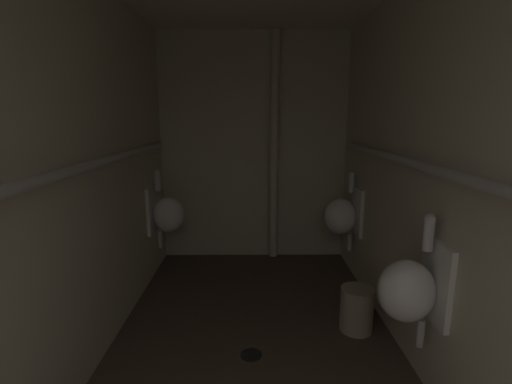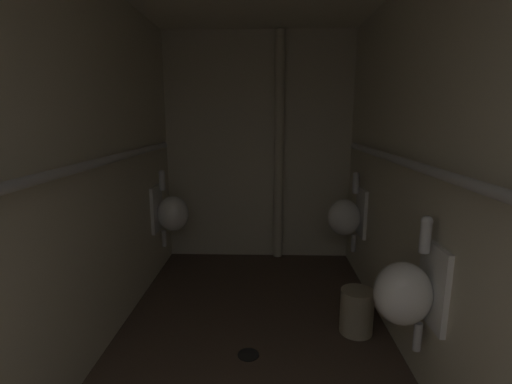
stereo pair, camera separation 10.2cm
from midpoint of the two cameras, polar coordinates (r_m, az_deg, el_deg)
The scene contains 11 objects.
wall_left at distance 2.14m, azimuth -29.82°, elevation 1.21°, with size 0.06×4.21×2.38m, color beige.
wall_right at distance 2.11m, azimuth 26.85°, elevation 1.34°, with size 0.06×4.21×2.38m, color beige.
wall_back at distance 3.93m, azimuth -1.14°, elevation 6.79°, with size 2.08×0.06×2.38m, color beige.
urinal_left_mid at distance 3.60m, azimuth -14.55°, elevation -3.23°, with size 0.32×0.30×0.76m.
urinal_right_mid at distance 2.16m, azimuth 21.65°, elevation -13.84°, with size 0.32×0.30×0.76m.
urinal_right_far at distance 3.50m, azimuth 12.55°, elevation -3.56°, with size 0.32×0.30×0.76m.
supply_pipe_left at distance 2.13m, azimuth -27.30°, elevation 3.11°, with size 0.06×3.45×0.06m.
supply_pipe_right at distance 2.05m, azimuth 24.90°, elevation 3.03°, with size 0.06×3.38×0.06m.
standpipe_back_wall at distance 3.83m, azimuth 2.06°, elevation 6.65°, with size 0.09×0.09×2.33m, color beige.
floor_drain at distance 2.61m, azimuth -2.00°, elevation -23.98°, with size 0.14×0.14×0.01m, color black.
waste_bin at distance 2.85m, azimuth 14.37°, elevation -17.28°, with size 0.24×0.24×0.32m, color #9E937A.
Camera 1 is at (-0.01, 0.21, 1.52)m, focal length 25.69 mm.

